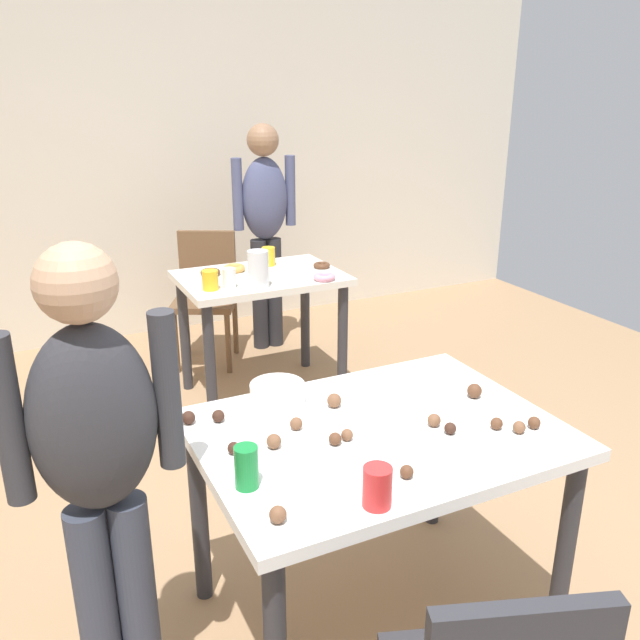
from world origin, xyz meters
The scene contains 35 objects.
ground_plane centered at (0.00, 0.00, 0.00)m, with size 6.40×6.40×0.00m, color #9E7A56.
wall_back centered at (0.00, 3.20, 1.30)m, with size 6.40×0.10×2.60m, color beige.
dining_table_near centered at (-0.07, -0.08, 0.65)m, with size 1.13×0.84×0.75m.
dining_table_far centered at (0.24, 1.78, 0.62)m, with size 0.92×0.65×0.75m.
chair_far_table centered at (0.10, 2.45, 0.50)m, with size 0.54×0.54×0.87m.
person_girl_near centered at (-0.92, -0.09, 0.86)m, with size 0.45×0.20×1.44m.
person_adult_far centered at (0.55, 2.49, 0.93)m, with size 0.45×0.21×1.55m.
mixing_bowl centered at (-0.30, 0.22, 0.79)m, with size 0.19×0.19×0.07m, color white.
soda_can centered at (-0.56, -0.20, 0.81)m, with size 0.07×0.07×0.12m, color #198438.
fork_near centered at (-0.33, -0.20, 0.75)m, with size 0.17×0.02×0.01m, color silver.
cup_near_0 centered at (-0.29, -0.43, 0.81)m, with size 0.08×0.08×0.11m, color red.
cake_ball_0 centered at (-0.61, 0.21, 0.77)m, with size 0.04×0.04×0.04m, color #3D2319.
cake_ball_1 centered at (-0.54, -0.03, 0.77)m, with size 0.04×0.04×0.04m, color #3D2319.
cake_ball_2 centered at (0.11, -0.21, 0.77)m, with size 0.04×0.04×0.04m, color #3D2319.
cake_ball_3 centered at (-0.31, 0.03, 0.77)m, with size 0.04×0.04×0.04m, color brown.
cake_ball_4 centered at (0.31, -0.30, 0.77)m, with size 0.04×0.04×0.04m, color brown.
cake_ball_5 centered at (-0.20, -0.10, 0.77)m, with size 0.04×0.04×0.04m, color brown.
cake_ball_6 centered at (0.26, -0.25, 0.77)m, with size 0.04×0.04×0.04m, color brown.
cake_ball_7 centered at (-0.13, 0.11, 0.77)m, with size 0.05×0.05×0.05m, color brown.
cake_ball_8 centered at (0.37, -0.30, 0.77)m, with size 0.04×0.04×0.04m, color brown.
cake_ball_9 centered at (-0.15, -0.36, 0.77)m, with size 0.04×0.04×0.04m, color brown.
cake_ball_10 centered at (-0.52, 0.18, 0.77)m, with size 0.04×0.04×0.04m, color #3D2319.
cake_ball_11 centered at (-0.54, -0.38, 0.77)m, with size 0.05×0.05×0.05m, color brown.
cake_ball_12 centered at (-0.24, -0.11, 0.77)m, with size 0.04×0.04×0.04m, color brown.
cake_ball_13 centered at (0.34, -0.04, 0.78)m, with size 0.05×0.05×0.05m, color brown.
cake_ball_14 centered at (-0.42, -0.05, 0.77)m, with size 0.05×0.05×0.05m, color brown.
cake_ball_15 centered at (0.10, -0.15, 0.77)m, with size 0.04×0.04×0.04m, color brown.
pitcher_far centered at (0.14, 1.55, 0.85)m, with size 0.11×0.11×0.20m, color white.
cup_far_0 centered at (-0.11, 1.61, 0.80)m, with size 0.09×0.09×0.11m, color yellow.
cup_far_1 centered at (0.36, 1.95, 0.81)m, with size 0.08×0.08×0.11m, color yellow.
cup_far_2 centered at (-0.01, 1.60, 0.80)m, with size 0.07×0.07×0.11m, color white.
donut_far_0 centered at (0.13, 1.91, 0.77)m, with size 0.13×0.13×0.04m, color gold.
donut_far_1 centered at (0.52, 1.52, 0.77)m, with size 0.12×0.12×0.04m, color pink.
donut_far_2 centered at (0.62, 1.76, 0.76)m, with size 0.10×0.10×0.03m, color brown.
donut_far_3 centered at (-0.02, 1.89, 0.77)m, with size 0.11×0.11×0.03m, color brown.
Camera 1 is at (-1.05, -1.67, 1.78)m, focal length 37.01 mm.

